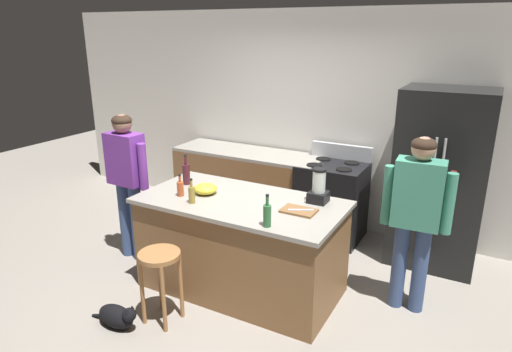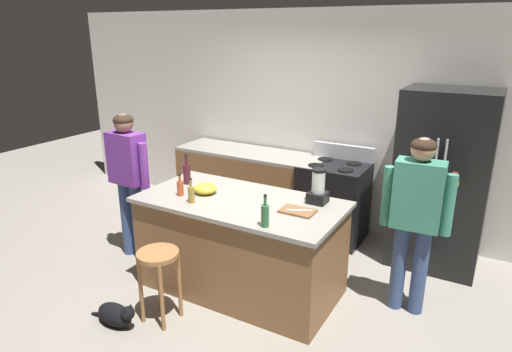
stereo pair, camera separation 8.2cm
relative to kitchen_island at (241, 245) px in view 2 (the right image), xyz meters
The scene contains 18 objects.
ground_plane 0.47m from the kitchen_island, ahead, with size 14.00×14.00×0.00m, color gray.
back_wall 2.14m from the kitchen_island, 90.00° to the left, with size 8.00×0.10×2.70m, color silver.
kitchen_island is the anchor object (origin of this frame).
back_counter_run 1.74m from the kitchen_island, 117.30° to the left, with size 2.00×0.64×0.94m.
refrigerator 2.21m from the kitchen_island, 43.97° to the left, with size 0.90×0.73×1.90m.
stove_range 1.57m from the kitchen_island, 76.31° to the left, with size 0.76×0.65×1.12m.
person_by_island_left 1.50m from the kitchen_island, behind, with size 0.59×0.24×1.62m.
person_by_sink_right 1.64m from the kitchen_island, 16.71° to the left, with size 0.59×0.24×1.62m.
bar_stool 0.85m from the kitchen_island, 113.61° to the right, with size 0.36×0.36×0.66m.
cat 1.27m from the kitchen_island, 120.60° to the right, with size 0.52×0.18×0.26m.
blender_appliance 0.94m from the kitchen_island, 24.54° to the left, with size 0.17×0.17×0.32m.
bottle_vinegar 0.71m from the kitchen_island, 141.99° to the right, with size 0.06×0.06×0.24m.
bottle_cooking_sauce 0.80m from the kitchen_island, 162.33° to the right, with size 0.06×0.06×0.22m.
bottle_olive_oil 0.85m from the kitchen_island, 39.49° to the right, with size 0.07×0.07×0.28m.
bottle_wine 0.93m from the kitchen_island, behind, with size 0.08×0.08×0.32m.
mixing_bowl 0.64m from the kitchen_island, behind, with size 0.22×0.22×0.10m, color yellow.
cutting_board 0.76m from the kitchen_island, ahead, with size 0.30×0.20×0.02m, color brown.
chef_knife 0.78m from the kitchen_island, ahead, with size 0.22×0.03×0.01m, color #B7BABF.
Camera 2 is at (2.07, -3.31, 2.46)m, focal length 31.39 mm.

